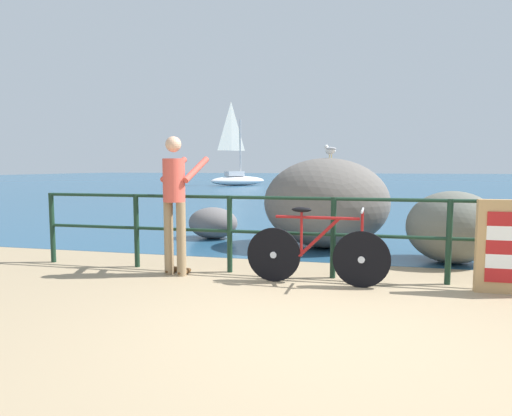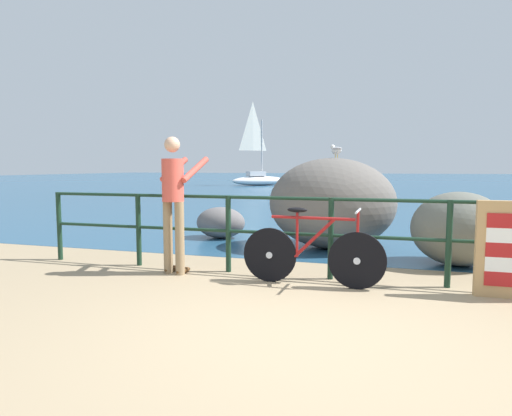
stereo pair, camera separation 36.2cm
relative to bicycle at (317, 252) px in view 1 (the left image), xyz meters
name	(u,v)px [view 1 (the left image)]	position (x,y,z in m)	size (l,w,h in m)	color
ground_plane	(352,194)	(0.17, 18.64, -0.44)	(120.00, 120.00, 0.10)	#937F60
sea_surface	(355,179)	(0.17, 46.20, -0.39)	(120.00, 90.00, 0.01)	navy
promenade_railing	(333,228)	(0.17, 0.35, 0.25)	(8.17, 0.07, 1.02)	black
bicycle	(317,252)	(0.00, 0.00, 0.00)	(1.70, 0.48, 0.92)	black
person_at_railing	(175,198)	(-1.82, 0.07, 0.60)	(0.55, 0.68, 1.78)	#8C7251
breakwater_boulder_main	(326,203)	(-0.07, 2.48, 0.38)	(2.16, 1.79, 1.55)	#605B56
breakwater_boulder_left	(213,223)	(-2.28, 2.91, -0.08)	(0.97, 0.74, 0.61)	#625E5E
breakwater_boulder_right	(452,227)	(1.81, 1.64, 0.13)	(1.29, 1.19, 1.05)	#5E5F56
seagull	(330,150)	(-0.02, 2.55, 1.30)	(0.27, 0.30, 0.23)	gold
sailboat	(237,176)	(-8.34, 26.50, 0.32)	(4.14, 3.92, 6.16)	white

